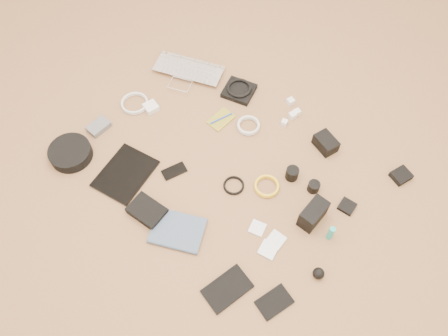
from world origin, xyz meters
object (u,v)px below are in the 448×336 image
Objects in this scene: dslr_camera at (326,143)px; paperback at (172,249)px; laptop at (185,77)px; tablet at (125,174)px; phone at (174,171)px; headphone_case at (71,153)px.

dslr_camera reaches higher than paperback.
dslr_camera is 0.51× the size of paperback.
laptop reaches higher than paperback.
dslr_camera reaches higher than laptop.
laptop is 0.98m from paperback.
tablet is 0.23m from phone.
paperback is (0.42, -0.15, 0.01)m from tablet.
laptop reaches higher than phone.
phone is (-0.49, -0.56, -0.03)m from dslr_camera.
tablet is at bearing -114.67° from phone.
tablet is 1.35× the size of headphone_case.
headphone_case is (-0.94, -0.81, -0.00)m from dslr_camera.
laptop is at bearing 97.11° from tablet.
phone is at bearing 33.71° from tablet.
tablet is at bearing 17.23° from headphone_case.
headphone_case reaches higher than laptop.
phone is at bearing -73.09° from laptop.
dslr_camera is (0.84, 0.08, 0.02)m from laptop.
tablet is (0.17, -0.64, -0.01)m from laptop.
laptop is 0.84m from dslr_camera.
tablet is (-0.67, -0.72, -0.03)m from dslr_camera.
headphone_case is (-0.28, -0.09, 0.02)m from tablet.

